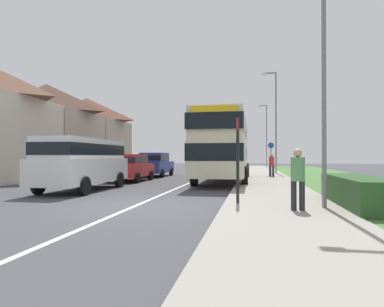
{
  "coord_description": "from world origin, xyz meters",
  "views": [
    {
      "loc": [
        3.41,
        -9.51,
        1.47
      ],
      "look_at": [
        0.72,
        5.41,
        1.6
      ],
      "focal_mm": 31.29,
      "sensor_mm": 36.0,
      "label": 1
    }
  ],
  "objects": [
    {
      "name": "bus_stop_sign",
      "position": [
        3.0,
        0.22,
        1.54
      ],
      "size": [
        0.09,
        0.52,
        2.6
      ],
      "color": "black",
      "rests_on": "ground_plane"
    },
    {
      "name": "roadside_hedge",
      "position": [
        6.3,
        0.48,
        0.45
      ],
      "size": [
        1.1,
        4.17,
        0.9
      ],
      "primitive_type": "cube",
      "color": "#2D5128",
      "rests_on": "ground_plane"
    },
    {
      "name": "parked_car_blue",
      "position": [
        -3.59,
        14.07,
        0.94
      ],
      "size": [
        1.95,
        4.27,
        1.72
      ],
      "color": "navy",
      "rests_on": "ground_plane"
    },
    {
      "name": "pavement_near_side",
      "position": [
        4.2,
        6.0,
        0.06
      ],
      "size": [
        3.2,
        68.0,
        0.12
      ],
      "primitive_type": "cube",
      "color": "gray",
      "rests_on": "ground_plane"
    },
    {
      "name": "pedestrian_at_stop",
      "position": [
        4.54,
        -0.8,
        0.98
      ],
      "size": [
        0.34,
        0.34,
        1.67
      ],
      "color": "#23232D",
      "rests_on": "ground_plane"
    },
    {
      "name": "street_lamp_near",
      "position": [
        5.19,
        -0.16,
        4.38
      ],
      "size": [
        1.14,
        0.2,
        7.66
      ],
      "color": "slate",
      "rests_on": "ground_plane"
    },
    {
      "name": "ground_plane",
      "position": [
        0.0,
        0.0,
        0.0
      ],
      "size": [
        120.0,
        120.0,
        0.0
      ],
      "primitive_type": "plane",
      "color": "#424247"
    },
    {
      "name": "double_decker_bus",
      "position": [
        1.8,
        9.83,
        2.14
      ],
      "size": [
        2.8,
        10.5,
        3.7
      ],
      "color": "beige",
      "rests_on": "ground_plane"
    },
    {
      "name": "pedestrian_walking_away",
      "position": [
        4.69,
        13.39,
        0.98
      ],
      "size": [
        0.34,
        0.34,
        1.67
      ],
      "color": "#23232D",
      "rests_on": "ground_plane"
    },
    {
      "name": "lane_marking_centre",
      "position": [
        0.0,
        8.0,
        0.0
      ],
      "size": [
        0.14,
        60.0,
        0.01
      ],
      "primitive_type": "cube",
      "color": "silver",
      "rests_on": "ground_plane"
    },
    {
      "name": "grass_verge_seaward",
      "position": [
        8.5,
        6.0,
        0.04
      ],
      "size": [
        6.0,
        68.0,
        0.08
      ],
      "primitive_type": "cube",
      "color": "#477538",
      "rests_on": "ground_plane"
    },
    {
      "name": "street_lamp_mid",
      "position": [
        5.19,
        17.81,
        4.65
      ],
      "size": [
        1.14,
        0.2,
        8.18
      ],
      "color": "slate",
      "rests_on": "ground_plane"
    },
    {
      "name": "cycle_route_sign",
      "position": [
        4.8,
        16.3,
        1.43
      ],
      "size": [
        0.44,
        0.08,
        2.52
      ],
      "color": "slate",
      "rests_on": "ground_plane"
    },
    {
      "name": "house_terrace_far_side",
      "position": [
        -12.27,
        13.83,
        3.54
      ],
      "size": [
        6.92,
        18.85,
        7.08
      ],
      "color": "beige",
      "rests_on": "ground_plane"
    },
    {
      "name": "street_lamp_far",
      "position": [
        5.13,
        34.34,
        4.57
      ],
      "size": [
        1.14,
        0.2,
        8.03
      ],
      "color": "slate",
      "rests_on": "ground_plane"
    },
    {
      "name": "parked_car_red",
      "position": [
        -3.65,
        9.13,
        0.88
      ],
      "size": [
        1.9,
        4.04,
        1.59
      ],
      "color": "#B21E1E",
      "rests_on": "ground_plane"
    },
    {
      "name": "parked_van_white",
      "position": [
        -3.74,
        3.76,
        1.32
      ],
      "size": [
        2.11,
        5.38,
        2.21
      ],
      "color": "silver",
      "rests_on": "ground_plane"
    }
  ]
}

